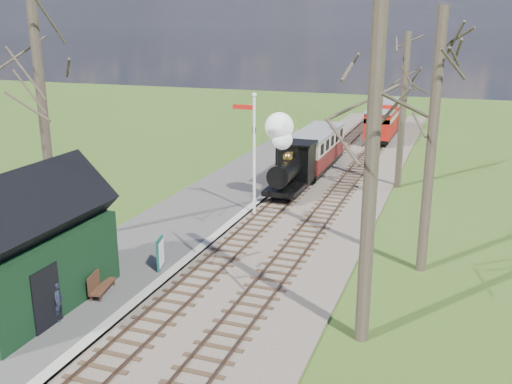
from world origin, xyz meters
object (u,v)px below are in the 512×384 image
semaphore_far (377,136)px  person (58,301)px  station_shed (26,249)px  bench (100,282)px  coach (316,148)px  sign_board (160,253)px  semaphore_near (253,146)px  locomotive (289,159)px  red_carriage_a (381,124)px  red_carriage_b (390,115)px

semaphore_far → person: 19.99m
station_shed → semaphore_far: 20.01m
bench → coach: bearing=82.4°
coach → person: size_ratio=5.79×
semaphore_far → sign_board: bearing=-113.9°
station_shed → bench: station_shed is taller
bench → person: 2.11m
semaphore_near → coach: bearing=85.5°
semaphore_near → coach: semaphore_near is taller
station_shed → person: (1.50, -0.49, -1.40)m
locomotive → coach: 6.10m
station_shed → bench: (1.59, 1.60, -1.67)m
coach → bench: 20.35m
red_carriage_a → red_carriage_b: bearing=90.0°
semaphore_far → sign_board: (-6.10, -13.78, -2.54)m
locomotive → sign_board: 11.66m
sign_board → coach: bearing=84.4°
semaphore_far → red_carriage_b: semaphore_far is taller
bench → red_carriage_a: bearing=80.4°
station_shed → red_carriage_a: (6.90, 32.96, -0.72)m
locomotive → person: 16.46m
sign_board → bench: bearing=-110.4°
station_shed → sign_board: bearing=58.7°
semaphore_far → bench: (-7.08, -16.41, -2.75)m
red_carriage_a → sign_board: red_carriage_a is taller
semaphore_near → sign_board: 8.33m
locomotive → semaphore_near: bearing=-101.7°
semaphore_near → sign_board: (-0.96, -7.78, -2.81)m
semaphore_far → locomotive: bearing=-152.0°
semaphore_far → red_carriage_a: semaphore_far is taller
locomotive → red_carriage_b: bearing=83.5°
red_carriage_b → person: (-5.40, -38.95, -0.69)m
red_carriage_b → person: size_ratio=4.00×
semaphore_far → semaphore_near: bearing=-130.6°
semaphore_near → person: 12.96m
red_carriage_b → bench: bearing=-98.2°
semaphore_near → semaphore_far: semaphore_near is taller
semaphore_near → bench: semaphore_near is taller
semaphore_near → red_carriage_a: size_ratio=1.17×
semaphore_near → locomotive: 4.01m
station_shed → coach: (4.30, 21.74, -0.66)m
station_shed → sign_board: size_ratio=5.12×
semaphore_far → person: bearing=-111.2°
coach → red_carriage_b: (2.60, 16.72, -0.06)m
locomotive → red_carriage_a: 17.49m
semaphore_near → locomotive: (0.76, 3.67, -1.42)m
red_carriage_b → person: 39.33m
semaphore_near → red_carriage_b: 26.75m
locomotive → red_carriage_a: size_ratio=0.90×
coach → bench: size_ratio=4.92×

